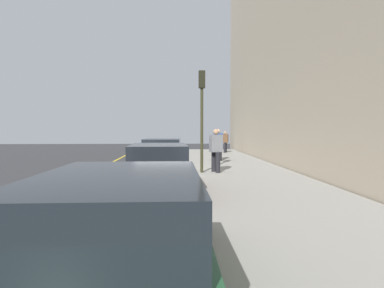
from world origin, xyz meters
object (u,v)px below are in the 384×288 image
at_px(pedestrian_brown_coat, 225,141).
at_px(traffic_light_pole, 202,104).
at_px(parked_car_white, 163,155).
at_px(pedestrian_blue_coat, 218,144).
at_px(rolling_suitcase, 216,154).
at_px(parked_car_green, 122,242).
at_px(parked_car_maroon, 159,170).
at_px(pedestrian_grey_coat, 216,149).

bearing_deg(pedestrian_brown_coat, traffic_light_pole, 166.69).
height_order(parked_car_white, pedestrian_brown_coat, pedestrian_brown_coat).
xyz_separation_m(pedestrian_blue_coat, rolling_suitcase, (0.43, 0.05, -0.64)).
relative_size(parked_car_green, pedestrian_brown_coat, 2.96).
distance_m(parked_car_maroon, parked_car_white, 5.47).
bearing_deg(pedestrian_blue_coat, parked_car_green, 169.00).
distance_m(pedestrian_brown_coat, pedestrian_grey_coat, 11.28).
height_order(parked_car_maroon, parked_car_white, same).
height_order(pedestrian_blue_coat, rolling_suitcase, pedestrian_blue_coat).
distance_m(pedestrian_grey_coat, traffic_light_pole, 1.97).
bearing_deg(traffic_light_pole, parked_car_green, 170.88).
bearing_deg(parked_car_maroon, traffic_light_pole, -21.96).
bearing_deg(pedestrian_grey_coat, pedestrian_brown_coat, -10.43).
bearing_deg(parked_car_maroon, rolling_suitcase, -16.89).
bearing_deg(pedestrian_brown_coat, parked_car_maroon, 164.40).
xyz_separation_m(parked_car_white, traffic_light_pole, (-1.63, -1.70, 2.24)).
relative_size(parked_car_maroon, rolling_suitcase, 4.52).
height_order(pedestrian_brown_coat, pedestrian_grey_coat, pedestrian_grey_coat).
height_order(parked_car_green, traffic_light_pole, traffic_light_pole).
bearing_deg(pedestrian_brown_coat, parked_car_green, 168.65).
height_order(parked_car_green, parked_car_white, same).
distance_m(parked_car_green, traffic_light_pole, 10.28).
relative_size(parked_car_white, pedestrian_grey_coat, 2.38).
bearing_deg(pedestrian_brown_coat, pedestrian_grey_coat, 169.57).
bearing_deg(parked_car_white, pedestrian_blue_coat, -41.86).
height_order(pedestrian_brown_coat, rolling_suitcase, pedestrian_brown_coat).
bearing_deg(rolling_suitcase, pedestrian_blue_coat, -173.85).
height_order(parked_car_white, pedestrian_blue_coat, pedestrian_blue_coat).
distance_m(pedestrian_brown_coat, pedestrian_blue_coat, 6.32).
bearing_deg(pedestrian_blue_coat, parked_car_white, 138.14).
bearing_deg(pedestrian_blue_coat, pedestrian_brown_coat, -12.19).
bearing_deg(rolling_suitcase, traffic_light_pole, 166.90).
relative_size(parked_car_maroon, pedestrian_brown_coat, 2.77).
xyz_separation_m(parked_car_maroon, parked_car_white, (5.47, 0.15, -0.00)).
relative_size(pedestrian_blue_coat, traffic_light_pole, 0.43).
bearing_deg(rolling_suitcase, pedestrian_grey_coat, 172.93).
relative_size(parked_car_maroon, traffic_light_pole, 1.07).
distance_m(pedestrian_blue_coat, rolling_suitcase, 0.77).
relative_size(pedestrian_brown_coat, pedestrian_grey_coat, 0.90).
height_order(parked_car_maroon, rolling_suitcase, parked_car_maroon).
bearing_deg(parked_car_maroon, pedestrian_blue_coat, -17.93).
bearing_deg(pedestrian_blue_coat, traffic_light_pole, 165.32).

